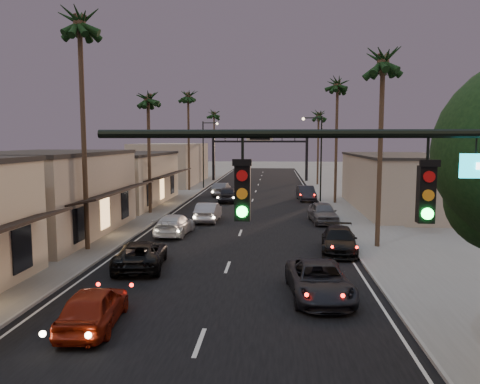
% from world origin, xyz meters
% --- Properties ---
extents(ground, '(200.00, 200.00, 0.00)m').
position_xyz_m(ground, '(0.00, 40.00, 0.00)').
color(ground, slate).
rests_on(ground, ground).
extents(road, '(14.00, 120.00, 0.02)m').
position_xyz_m(road, '(0.00, 45.00, 0.00)').
color(road, black).
rests_on(road, ground).
extents(sidewalk_left, '(5.00, 92.00, 0.12)m').
position_xyz_m(sidewalk_left, '(-9.50, 52.00, 0.06)').
color(sidewalk_left, slate).
rests_on(sidewalk_left, ground).
extents(sidewalk_right, '(5.00, 92.00, 0.12)m').
position_xyz_m(sidewalk_right, '(9.50, 52.00, 0.06)').
color(sidewalk_right, slate).
rests_on(sidewalk_right, ground).
extents(storefront_mid, '(8.00, 14.00, 5.50)m').
position_xyz_m(storefront_mid, '(-13.00, 26.00, 2.75)').
color(storefront_mid, gray).
rests_on(storefront_mid, ground).
extents(storefront_far, '(8.00, 16.00, 5.00)m').
position_xyz_m(storefront_far, '(-13.00, 42.00, 2.50)').
color(storefront_far, '#C2B294').
rests_on(storefront_far, ground).
extents(storefront_dist, '(8.00, 20.00, 6.00)m').
position_xyz_m(storefront_dist, '(-13.00, 65.00, 3.00)').
color(storefront_dist, gray).
rests_on(storefront_dist, ground).
extents(building_right, '(8.00, 18.00, 5.00)m').
position_xyz_m(building_right, '(14.00, 40.00, 2.50)').
color(building_right, gray).
rests_on(building_right, ground).
extents(traffic_signal, '(8.51, 0.22, 7.80)m').
position_xyz_m(traffic_signal, '(5.69, 4.00, 5.08)').
color(traffic_signal, black).
rests_on(traffic_signal, ground).
extents(arch, '(15.20, 0.40, 7.27)m').
position_xyz_m(arch, '(0.00, 70.00, 5.53)').
color(arch, black).
rests_on(arch, ground).
extents(streetlight_right, '(2.13, 0.30, 9.00)m').
position_xyz_m(streetlight_right, '(6.92, 45.00, 5.33)').
color(streetlight_right, black).
rests_on(streetlight_right, ground).
extents(streetlight_left, '(2.13, 0.30, 9.00)m').
position_xyz_m(streetlight_left, '(-6.92, 58.00, 5.33)').
color(streetlight_left, black).
rests_on(streetlight_left, ground).
extents(palm_lb, '(3.20, 3.20, 15.20)m').
position_xyz_m(palm_lb, '(-8.60, 22.00, 13.39)').
color(palm_lb, '#38281C').
rests_on(palm_lb, ground).
extents(palm_lc, '(3.20, 3.20, 12.20)m').
position_xyz_m(palm_lc, '(-8.60, 36.00, 10.47)').
color(palm_lc, '#38281C').
rests_on(palm_lc, ground).
extents(palm_ld, '(3.20, 3.20, 14.20)m').
position_xyz_m(palm_ld, '(-8.60, 55.00, 12.42)').
color(palm_ld, '#38281C').
rests_on(palm_ld, ground).
extents(palm_ra, '(3.20, 3.20, 13.20)m').
position_xyz_m(palm_ra, '(8.60, 24.00, 11.44)').
color(palm_ra, '#38281C').
rests_on(palm_ra, ground).
extents(palm_rb, '(3.20, 3.20, 14.20)m').
position_xyz_m(palm_rb, '(8.60, 44.00, 12.42)').
color(palm_rb, '#38281C').
rests_on(palm_rb, ground).
extents(palm_rc, '(3.20, 3.20, 12.20)m').
position_xyz_m(palm_rc, '(8.60, 64.00, 10.47)').
color(palm_rc, '#38281C').
rests_on(palm_rc, ground).
extents(palm_far, '(3.20, 3.20, 13.20)m').
position_xyz_m(palm_far, '(-8.30, 78.00, 11.44)').
color(palm_far, '#38281C').
rests_on(palm_far, ground).
extents(oncoming_red, '(2.12, 4.45, 1.47)m').
position_xyz_m(oncoming_red, '(-3.87, 10.98, 0.73)').
color(oncoming_red, maroon).
rests_on(oncoming_red, ground).
extents(oncoming_pickup, '(2.98, 5.30, 1.40)m').
position_xyz_m(oncoming_pickup, '(-4.40, 18.62, 0.70)').
color(oncoming_pickup, black).
rests_on(oncoming_pickup, ground).
extents(oncoming_silver, '(1.70, 4.67, 1.53)m').
position_xyz_m(oncoming_silver, '(-2.92, 32.57, 0.76)').
color(oncoming_silver, gray).
rests_on(oncoming_silver, ground).
extents(oncoming_white, '(2.29, 5.03, 1.43)m').
position_xyz_m(oncoming_white, '(-4.50, 27.07, 0.71)').
color(oncoming_white, '#B7B7B7').
rests_on(oncoming_white, ground).
extents(oncoming_dgrey, '(2.16, 4.94, 1.65)m').
position_xyz_m(oncoming_dgrey, '(-2.52, 44.57, 0.83)').
color(oncoming_dgrey, black).
rests_on(oncoming_dgrey, ground).
extents(oncoming_grey_far, '(1.90, 4.72, 1.53)m').
position_xyz_m(oncoming_grey_far, '(-3.87, 50.07, 0.76)').
color(oncoming_grey_far, '#505156').
rests_on(oncoming_grey_far, ground).
extents(curbside_near, '(2.80, 5.36, 1.44)m').
position_xyz_m(curbside_near, '(4.25, 14.72, 0.72)').
color(curbside_near, black).
rests_on(curbside_near, ground).
extents(curbside_black, '(2.47, 5.08, 1.43)m').
position_xyz_m(curbside_black, '(6.13, 22.69, 0.71)').
color(curbside_black, black).
rests_on(curbside_black, ground).
extents(curbside_grey, '(2.35, 4.91, 1.62)m').
position_xyz_m(curbside_grey, '(6.20, 32.58, 0.81)').
color(curbside_grey, '#4F4F54').
rests_on(curbside_grey, ground).
extents(curbside_far, '(2.02, 4.89, 1.57)m').
position_xyz_m(curbside_far, '(5.78, 46.42, 0.79)').
color(curbside_far, black).
rests_on(curbside_far, ground).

